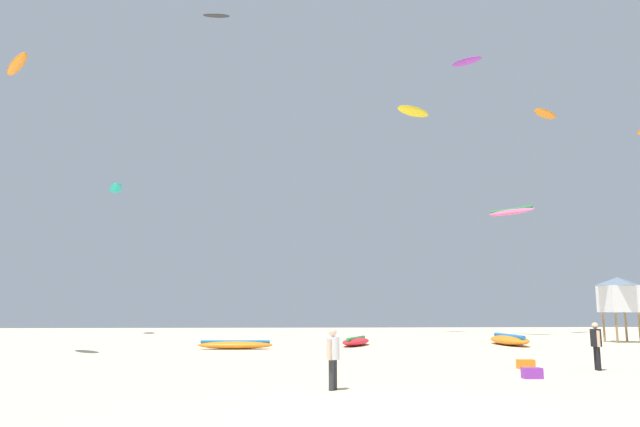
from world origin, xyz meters
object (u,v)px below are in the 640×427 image
(person_midground, at_px, (596,342))
(kite_aloft_1, at_px, (116,188))
(lifeguard_tower, at_px, (619,294))
(cooler_box, at_px, (532,373))
(kite_grounded_mid, at_px, (356,341))
(kite_aloft_2, at_px, (545,114))
(kite_aloft_4, at_px, (216,16))
(kite_grounded_near, at_px, (235,345))
(kite_aloft_3, at_px, (511,212))
(gear_bag, at_px, (526,364))
(kite_grounded_far, at_px, (509,340))
(kite_aloft_5, at_px, (467,61))
(kite_aloft_7, at_px, (413,111))
(person_foreground, at_px, (333,354))
(kite_aloft_6, at_px, (17,64))

(person_midground, distance_m, kite_aloft_1, 43.05)
(lifeguard_tower, xyz_separation_m, cooler_box, (-14.28, -19.63, -2.89))
(kite_grounded_mid, height_order, cooler_box, kite_grounded_mid)
(kite_aloft_2, bearing_deg, kite_aloft_4, -165.25)
(person_midground, distance_m, kite_grounded_near, 17.93)
(kite_grounded_near, xyz_separation_m, kite_aloft_3, (21.72, 16.20, 10.04))
(kite_aloft_3, bearing_deg, kite_aloft_1, 172.85)
(kite_aloft_1, distance_m, kite_aloft_4, 17.96)
(kite_grounded_mid, height_order, kite_aloft_1, kite_aloft_1)
(gear_bag, bearing_deg, kite_aloft_2, 62.82)
(kite_grounded_far, distance_m, kite_aloft_3, 17.69)
(kite_grounded_far, bearing_deg, gear_bag, -109.01)
(kite_aloft_1, bearing_deg, kite_aloft_4, -46.02)
(kite_aloft_5, bearing_deg, cooler_box, -103.37)
(person_midground, bearing_deg, gear_bag, 168.75)
(kite_aloft_7, bearing_deg, kite_grounded_near, -125.57)
(person_foreground, xyz_separation_m, kite_aloft_1, (-16.05, 37.16, 11.80))
(kite_aloft_3, bearing_deg, cooler_box, -111.11)
(person_midground, bearing_deg, kite_aloft_5, 92.94)
(person_foreground, xyz_separation_m, lifeguard_tower, (20.45, 21.88, 2.15))
(kite_aloft_4, xyz_separation_m, kite_aloft_7, (17.26, 9.69, -3.92))
(kite_aloft_4, bearing_deg, person_foreground, -76.60)
(kite_aloft_4, height_order, kite_aloft_7, kite_aloft_4)
(kite_grounded_mid, height_order, kite_aloft_7, kite_aloft_7)
(cooler_box, height_order, kite_aloft_1, kite_aloft_1)
(kite_aloft_1, bearing_deg, kite_aloft_7, -0.45)
(kite_aloft_5, bearing_deg, person_foreground, -117.93)
(gear_bag, xyz_separation_m, kite_aloft_4, (-13.69, 22.05, 24.08))
(kite_grounded_near, distance_m, kite_aloft_2, 37.31)
(person_midground, xyz_separation_m, kite_grounded_mid, (-6.40, 14.92, -0.69))
(kite_aloft_2, relative_size, kite_aloft_7, 0.90)
(kite_aloft_6, bearing_deg, kite_aloft_1, 94.75)
(kite_aloft_3, bearing_deg, lifeguard_tower, -77.42)
(kite_aloft_1, height_order, kite_aloft_2, kite_aloft_2)
(kite_grounded_mid, bearing_deg, cooler_box, -79.64)
(kite_grounded_far, height_order, kite_aloft_1, kite_aloft_1)
(kite_aloft_4, distance_m, kite_aloft_5, 19.70)
(kite_aloft_3, xyz_separation_m, kite_aloft_6, (-31.95, -20.89, 3.27))
(person_foreground, distance_m, person_midground, 10.45)
(gear_bag, relative_size, kite_aloft_5, 0.30)
(gear_bag, relative_size, kite_aloft_2, 0.16)
(kite_grounded_near, height_order, kite_aloft_5, kite_aloft_5)
(kite_grounded_far, height_order, cooler_box, kite_grounded_far)
(kite_grounded_near, bearing_deg, kite_aloft_2, 34.81)
(kite_aloft_2, height_order, kite_aloft_3, kite_aloft_2)
(lifeguard_tower, distance_m, kite_aloft_7, 24.88)
(kite_grounded_near, distance_m, kite_aloft_3, 28.89)
(kite_grounded_far, height_order, kite_aloft_7, kite_aloft_7)
(kite_grounded_far, height_order, kite_aloft_5, kite_aloft_5)
(kite_grounded_near, height_order, kite_aloft_2, kite_aloft_2)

